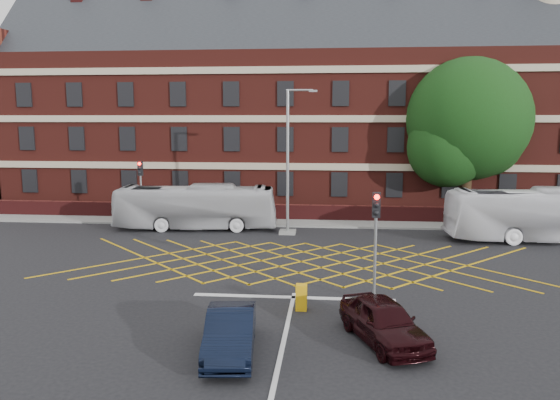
# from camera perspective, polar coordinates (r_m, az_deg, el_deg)

# --- Properties ---
(ground) EXTENTS (120.00, 120.00, 0.00)m
(ground) POSITION_cam_1_polar(r_m,az_deg,el_deg) (25.28, 1.98, -7.62)
(ground) COLOR black
(ground) RESTS_ON ground
(victorian_building) EXTENTS (51.00, 12.17, 20.40)m
(victorian_building) POSITION_cam_1_polar(r_m,az_deg,el_deg) (46.26, 4.04, 9.51)
(victorian_building) COLOR #541B15
(victorian_building) RESTS_ON ground
(boundary_wall) EXTENTS (56.00, 0.50, 1.10)m
(boundary_wall) POSITION_cam_1_polar(r_m,az_deg,el_deg) (37.82, 3.19, -1.34)
(boundary_wall) COLOR #481313
(boundary_wall) RESTS_ON ground
(far_pavement) EXTENTS (60.00, 3.00, 0.12)m
(far_pavement) POSITION_cam_1_polar(r_m,az_deg,el_deg) (36.93, 3.12, -2.36)
(far_pavement) COLOR slate
(far_pavement) RESTS_ON ground
(box_junction_hatching) EXTENTS (8.22, 8.22, 0.02)m
(box_junction_hatching) POSITION_cam_1_polar(r_m,az_deg,el_deg) (27.20, 2.24, -6.44)
(box_junction_hatching) COLOR #CC990C
(box_junction_hatching) RESTS_ON ground
(stop_line) EXTENTS (8.00, 0.30, 0.02)m
(stop_line) POSITION_cam_1_polar(r_m,az_deg,el_deg) (21.94, 1.41, -10.13)
(stop_line) COLOR silver
(stop_line) RESTS_ON ground
(centre_line) EXTENTS (0.15, 14.00, 0.02)m
(centre_line) POSITION_cam_1_polar(r_m,az_deg,el_deg) (15.94, -0.34, -17.60)
(centre_line) COLOR silver
(centre_line) RESTS_ON ground
(bus_left) EXTENTS (10.41, 3.18, 2.86)m
(bus_left) POSITION_cam_1_polar(r_m,az_deg,el_deg) (35.21, -8.79, -0.72)
(bus_left) COLOR #BABABE
(bus_left) RESTS_ON ground
(bus_right) EXTENTS (11.18, 3.21, 3.08)m
(bus_right) POSITION_cam_1_polar(r_m,az_deg,el_deg) (34.82, 25.93, -1.41)
(bus_right) COLOR silver
(bus_right) RESTS_ON ground
(car_navy) EXTENTS (1.87, 4.20, 1.34)m
(car_navy) POSITION_cam_1_polar(r_m,az_deg,el_deg) (16.93, -5.22, -13.58)
(car_navy) COLOR black
(car_navy) RESTS_ON ground
(car_maroon) EXTENTS (3.06, 4.41, 1.39)m
(car_maroon) POSITION_cam_1_polar(r_m,az_deg,el_deg) (17.92, 10.79, -12.33)
(car_maroon) COLOR black
(car_maroon) RESTS_ON ground
(deciduous_tree) EXTENTS (8.68, 8.68, 11.31)m
(deciduous_tree) POSITION_cam_1_polar(r_m,az_deg,el_deg) (41.14, 18.96, 7.16)
(deciduous_tree) COLOR black
(deciduous_tree) RESTS_ON ground
(traffic_light_near) EXTENTS (0.70, 0.70, 4.27)m
(traffic_light_near) POSITION_cam_1_polar(r_m,az_deg,el_deg) (21.26, 9.89, -5.94)
(traffic_light_near) COLOR slate
(traffic_light_near) RESTS_ON ground
(traffic_light_far) EXTENTS (0.70, 0.70, 4.27)m
(traffic_light_far) POSITION_cam_1_polar(r_m,az_deg,el_deg) (36.96, -14.28, 0.08)
(traffic_light_far) COLOR slate
(traffic_light_far) RESTS_ON ground
(street_lamp) EXTENTS (2.25, 1.00, 8.74)m
(street_lamp) POSITION_cam_1_polar(r_m,az_deg,el_deg) (33.15, 0.92, 1.53)
(street_lamp) COLOR slate
(street_lamp) RESTS_ON ground
(direction_signs) EXTENTS (1.10, 0.16, 2.20)m
(direction_signs) POSITION_cam_1_polar(r_m,az_deg,el_deg) (38.46, -15.58, -0.23)
(direction_signs) COLOR gray
(direction_signs) RESTS_ON ground
(utility_cabinet) EXTENTS (0.41, 0.39, 0.97)m
(utility_cabinet) POSITION_cam_1_polar(r_m,az_deg,el_deg) (20.48, 2.25, -10.12)
(utility_cabinet) COLOR #E6A80D
(utility_cabinet) RESTS_ON ground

